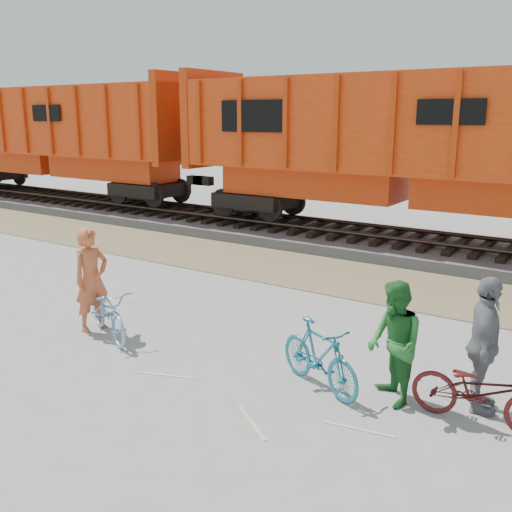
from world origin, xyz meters
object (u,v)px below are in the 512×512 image
at_px(bicycle_maroon, 481,392).
at_px(person_man, 394,343).
at_px(bicycle_blue, 108,312).
at_px(bicycle_teal, 319,356).
at_px(hopper_car_left, 59,134).
at_px(person_woman, 484,345).
at_px(person_solo, 91,280).
at_px(hopper_car_center, 412,144).

xyz_separation_m(bicycle_maroon, person_man, (-1.13, -0.04, 0.39)).
bearing_deg(bicycle_blue, bicycle_teal, -60.81).
distance_m(hopper_car_left, person_woman, 20.74).
bearing_deg(bicycle_teal, bicycle_maroon, -60.43).
bearing_deg(hopper_car_left, person_woman, -23.60).
bearing_deg(person_solo, person_woman, -76.74).
relative_size(bicycle_blue, person_woman, 0.94).
height_order(hopper_car_left, person_woman, hopper_car_left).
height_order(bicycle_blue, bicycle_maroon, bicycle_maroon).
bearing_deg(person_solo, bicycle_blue, -95.49).
xyz_separation_m(bicycle_maroon, person_woman, (-0.10, 0.40, 0.46)).
distance_m(hopper_car_left, hopper_car_center, 15.00).
relative_size(hopper_car_left, person_man, 8.32).
xyz_separation_m(hopper_car_center, person_man, (2.89, -8.70, -2.16)).
height_order(person_solo, person_woman, person_solo).
bearing_deg(hopper_car_center, person_solo, -105.69).
xyz_separation_m(hopper_car_left, hopper_car_center, (15.00, 0.00, 0.00)).
distance_m(hopper_car_left, bicycle_blue, 16.09).
relative_size(bicycle_maroon, person_solo, 0.92).
distance_m(bicycle_teal, bicycle_maroon, 2.14).
bearing_deg(person_woman, bicycle_blue, 85.66).
xyz_separation_m(hopper_car_left, bicycle_maroon, (19.01, -8.66, -2.56)).
bearing_deg(bicycle_teal, person_woman, -49.33).
relative_size(person_solo, person_man, 1.11).
height_order(hopper_car_center, person_solo, hopper_car_center).
distance_m(bicycle_teal, person_man, 1.08).
bearing_deg(person_solo, person_man, -79.88).
bearing_deg(bicycle_teal, hopper_car_left, 85.45).
height_order(bicycle_blue, bicycle_teal, bicycle_teal).
height_order(bicycle_maroon, person_woman, person_woman).
height_order(hopper_car_left, person_solo, hopper_car_left).
bearing_deg(hopper_car_center, bicycle_blue, -102.60).
xyz_separation_m(hopper_car_left, bicycle_blue, (12.94, -9.21, -2.56)).
height_order(bicycle_blue, person_solo, person_solo).
distance_m(hopper_car_center, person_man, 9.42).
bearing_deg(person_solo, bicycle_teal, -81.48).
bearing_deg(hopper_car_center, bicycle_teal, -78.03).
distance_m(bicycle_blue, bicycle_teal, 3.96).
bearing_deg(hopper_car_left, bicycle_maroon, -24.49).
bearing_deg(person_man, bicycle_blue, -127.25).
relative_size(bicycle_blue, bicycle_maroon, 0.99).
bearing_deg(person_solo, bicycle_maroon, -80.30).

